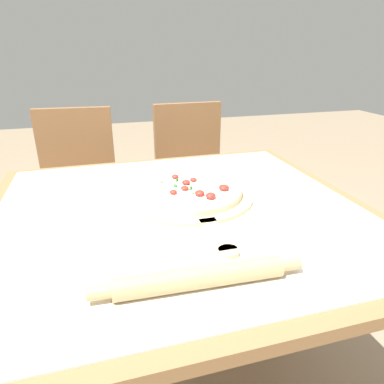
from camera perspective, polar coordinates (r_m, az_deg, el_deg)
dining_table at (r=1.05m, az=-1.86°, el=-8.39°), size 1.11×1.03×0.73m
towel_cloth at (r=1.00m, az=-1.94°, el=-2.97°), size 1.03×0.95×0.00m
pizza_peel at (r=1.06m, az=-0.20°, el=-0.92°), size 0.39×0.56×0.01m
pizza at (r=1.06m, az=-0.41°, el=0.35°), size 0.33×0.33×0.04m
rolling_pin at (r=0.68m, az=1.35°, el=-14.06°), size 0.43×0.06×0.04m
chair_left at (r=1.86m, az=-18.35°, el=1.17°), size 0.43×0.43×0.90m
chair_right at (r=1.92m, az=0.05°, el=3.07°), size 0.41×0.41×0.90m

